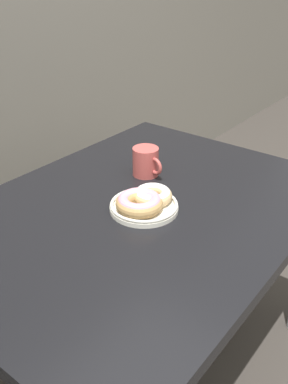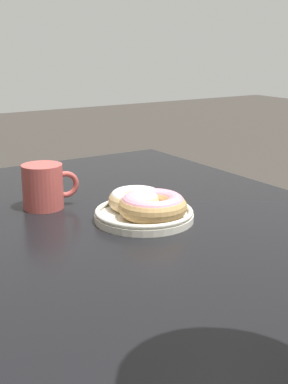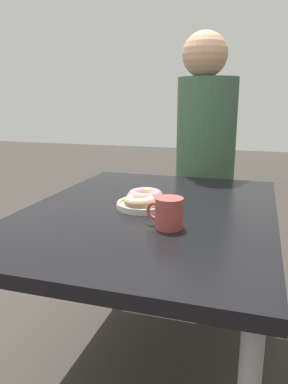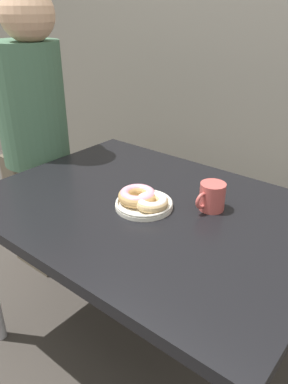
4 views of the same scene
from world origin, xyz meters
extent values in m
cube|color=black|center=(0.00, 0.17, 0.68)|extent=(1.21, 0.89, 0.04)
cylinder|color=#99999E|center=(0.54, 0.55, 0.33)|extent=(0.05, 0.05, 0.66)
cylinder|color=silver|center=(-0.01, 0.14, 0.71)|extent=(0.20, 0.20, 0.01)
torus|color=silver|center=(-0.01, 0.14, 0.72)|extent=(0.20, 0.20, 0.01)
torus|color=#D6B27A|center=(0.03, 0.14, 0.73)|extent=(0.15, 0.15, 0.04)
torus|color=white|center=(0.03, 0.14, 0.74)|extent=(0.14, 0.14, 0.03)
torus|color=tan|center=(-0.03, 0.14, 0.74)|extent=(0.15, 0.15, 0.04)
torus|color=pink|center=(-0.03, 0.14, 0.74)|extent=(0.14, 0.14, 0.03)
cylinder|color=#B74C47|center=(0.18, 0.28, 0.75)|extent=(0.09, 0.09, 0.10)
cylinder|color=#382114|center=(0.18, 0.28, 0.79)|extent=(0.07, 0.07, 0.00)
torus|color=#B74C47|center=(0.17, 0.24, 0.75)|extent=(0.02, 0.06, 0.06)
camera|label=1|loc=(-0.86, -0.52, 1.36)|focal=40.00mm
camera|label=2|loc=(-0.88, 0.70, 1.06)|focal=50.00mm
camera|label=3|loc=(1.26, 0.54, 1.10)|focal=35.00mm
camera|label=4|loc=(0.72, -0.75, 1.34)|focal=35.00mm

